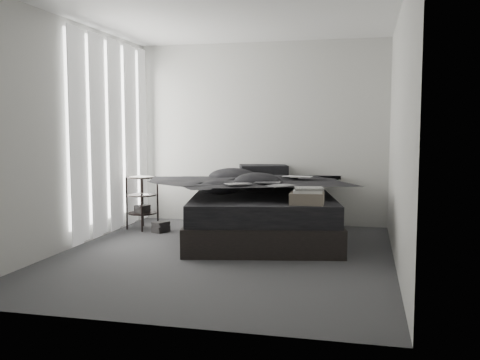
% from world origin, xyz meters
% --- Properties ---
extents(floor, '(3.60, 4.20, 0.01)m').
position_xyz_m(floor, '(0.00, 0.00, 0.00)').
color(floor, '#363639').
rests_on(floor, ground).
extents(ceiling, '(3.60, 4.20, 0.01)m').
position_xyz_m(ceiling, '(0.00, 0.00, 2.60)').
color(ceiling, white).
rests_on(ceiling, ground).
extents(wall_back, '(3.60, 0.01, 2.60)m').
position_xyz_m(wall_back, '(0.00, 2.10, 1.30)').
color(wall_back, '#BCBCB7').
rests_on(wall_back, ground).
extents(wall_front, '(3.60, 0.01, 2.60)m').
position_xyz_m(wall_front, '(0.00, -2.10, 1.30)').
color(wall_front, '#BCBCB7').
rests_on(wall_front, ground).
extents(wall_left, '(0.01, 4.20, 2.60)m').
position_xyz_m(wall_left, '(-1.80, 0.00, 1.30)').
color(wall_left, '#BCBCB7').
rests_on(wall_left, ground).
extents(wall_right, '(0.01, 4.20, 2.60)m').
position_xyz_m(wall_right, '(1.80, 0.00, 1.30)').
color(wall_right, '#BCBCB7').
rests_on(wall_right, ground).
extents(window_left, '(0.02, 2.00, 2.30)m').
position_xyz_m(window_left, '(-1.78, 0.90, 1.35)').
color(window_left, white).
rests_on(window_left, wall_left).
extents(curtain_left, '(0.06, 2.12, 2.48)m').
position_xyz_m(curtain_left, '(-1.73, 0.90, 1.28)').
color(curtain_left, white).
rests_on(curtain_left, wall_left).
extents(bed, '(2.17, 2.61, 0.31)m').
position_xyz_m(bed, '(0.24, 1.02, 0.16)').
color(bed, black).
rests_on(bed, floor).
extents(mattress, '(2.09, 2.53, 0.25)m').
position_xyz_m(mattress, '(0.24, 1.02, 0.44)').
color(mattress, black).
rests_on(mattress, bed).
extents(duvet, '(2.06, 2.27, 0.27)m').
position_xyz_m(duvet, '(0.25, 0.97, 0.69)').
color(duvet, black).
rests_on(duvet, mattress).
extents(pillow_lower, '(0.77, 0.60, 0.16)m').
position_xyz_m(pillow_lower, '(0.00, 1.89, 0.64)').
color(pillow_lower, black).
rests_on(pillow_lower, mattress).
extents(pillow_upper, '(0.75, 0.62, 0.15)m').
position_xyz_m(pillow_upper, '(0.09, 1.88, 0.79)').
color(pillow_upper, black).
rests_on(pillow_upper, pillow_lower).
extents(laptop, '(0.39, 0.28, 0.03)m').
position_xyz_m(laptop, '(0.64, 1.16, 0.84)').
color(laptop, silver).
rests_on(laptop, duvet).
extents(comic_a, '(0.35, 0.32, 0.01)m').
position_xyz_m(comic_a, '(0.08, 0.36, 0.83)').
color(comic_a, black).
rests_on(comic_a, duvet).
extents(comic_b, '(0.29, 0.19, 0.01)m').
position_xyz_m(comic_b, '(0.38, 0.59, 0.84)').
color(comic_b, black).
rests_on(comic_b, duvet).
extents(comic_c, '(0.34, 0.34, 0.01)m').
position_xyz_m(comic_c, '(0.59, 0.29, 0.85)').
color(comic_c, black).
rests_on(comic_c, duvet).
extents(side_stand, '(0.51, 0.51, 0.71)m').
position_xyz_m(side_stand, '(-1.48, 1.23, 0.36)').
color(side_stand, black).
rests_on(side_stand, floor).
extents(papers, '(0.31, 0.26, 0.01)m').
position_xyz_m(papers, '(-1.47, 1.22, 0.72)').
color(papers, white).
rests_on(papers, side_stand).
extents(floor_books, '(0.22, 0.25, 0.15)m').
position_xyz_m(floor_books, '(-1.15, 1.08, 0.07)').
color(floor_books, black).
rests_on(floor_books, floor).
extents(box_lower, '(0.43, 0.35, 0.30)m').
position_xyz_m(box_lower, '(0.89, 0.24, 0.15)').
color(box_lower, '#242424').
rests_on(box_lower, floor).
extents(box_mid, '(0.42, 0.35, 0.23)m').
position_xyz_m(box_mid, '(0.90, 0.23, 0.41)').
color(box_mid, '#645A4F').
rests_on(box_mid, box_lower).
extents(box_upper, '(0.37, 0.30, 0.16)m').
position_xyz_m(box_upper, '(0.88, 0.24, 0.61)').
color(box_upper, '#645A4F').
rests_on(box_upper, box_mid).
extents(art_book_white, '(0.33, 0.27, 0.03)m').
position_xyz_m(art_book_white, '(0.89, 0.24, 0.70)').
color(art_book_white, silver).
rests_on(art_book_white, box_upper).
extents(art_book_snake, '(0.34, 0.29, 0.03)m').
position_xyz_m(art_book_snake, '(0.90, 0.23, 0.73)').
color(art_book_snake, silver).
rests_on(art_book_snake, art_book_white).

